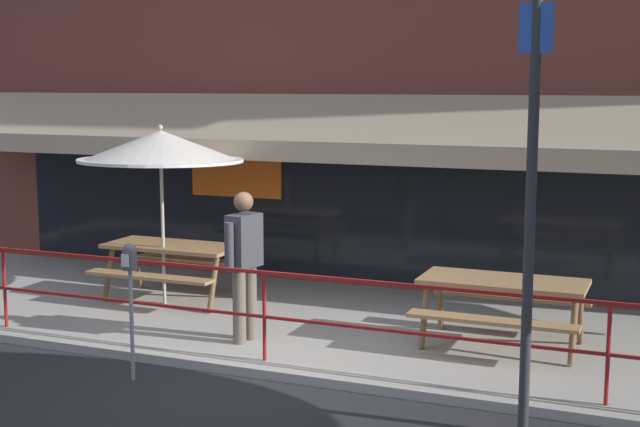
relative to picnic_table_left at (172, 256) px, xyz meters
name	(u,v)px	position (x,y,z in m)	size (l,w,h in m)	color
ground_plane	(252,378)	(2.30, -2.21, -0.71)	(120.00, 120.00, 0.00)	#232326
patio_deck	(325,325)	(2.30, -0.21, -0.66)	(15.00, 4.00, 0.10)	#9E998E
restaurant_building	(385,28)	(2.30, 2.01, 3.06)	(15.00, 1.60, 7.59)	brown
patio_railing	(264,296)	(2.30, -1.91, 0.09)	(13.84, 0.04, 0.97)	maroon
picnic_table_left	(172,256)	(0.00, 0.00, 0.00)	(1.80, 1.42, 0.76)	#997047
picnic_table_centre	(503,293)	(4.52, -0.46, 0.00)	(1.80, 1.42, 0.76)	#997047
patio_umbrella_left	(161,147)	(0.00, -0.22, 1.47)	(2.14, 2.14, 2.38)	#B7B2A8
pedestrian_walking	(244,258)	(1.78, -1.35, 0.35)	(0.31, 0.61, 1.71)	#665B4C
parking_meter_near	(130,270)	(1.21, -2.73, 0.44)	(0.15, 0.16, 1.42)	gray
street_sign_pole	(532,151)	(5.13, -2.66, 1.74)	(0.28, 0.09, 4.79)	#2D2D33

